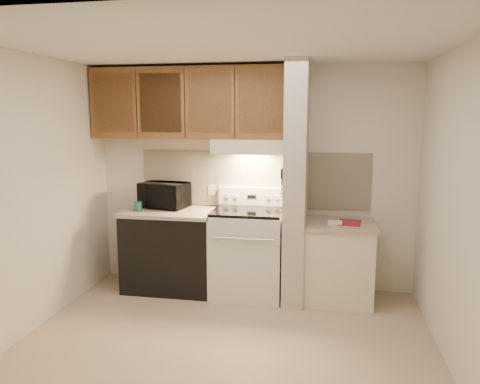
# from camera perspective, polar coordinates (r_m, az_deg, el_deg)

# --- Properties ---
(floor) EXTENTS (3.60, 3.60, 0.00)m
(floor) POSITION_cam_1_polar(r_m,az_deg,el_deg) (4.27, -1.72, -17.90)
(floor) COLOR tan
(floor) RESTS_ON ground
(ceiling) EXTENTS (3.60, 3.60, 0.00)m
(ceiling) POSITION_cam_1_polar(r_m,az_deg,el_deg) (3.84, -1.92, 17.50)
(ceiling) COLOR white
(ceiling) RESTS_ON wall_back
(wall_back) EXTENTS (3.60, 2.50, 0.02)m
(wall_back) POSITION_cam_1_polar(r_m,az_deg,el_deg) (5.32, 1.61, 1.73)
(wall_back) COLOR silver
(wall_back) RESTS_ON floor
(wall_left) EXTENTS (0.02, 3.00, 2.50)m
(wall_left) POSITION_cam_1_polar(r_m,az_deg,el_deg) (4.59, -24.35, -0.33)
(wall_left) COLOR silver
(wall_left) RESTS_ON floor
(wall_right) EXTENTS (0.02, 3.00, 2.50)m
(wall_right) POSITION_cam_1_polar(r_m,az_deg,el_deg) (3.91, 24.97, -1.95)
(wall_right) COLOR silver
(wall_right) RESTS_ON floor
(backsplash) EXTENTS (2.60, 0.02, 0.63)m
(backsplash) POSITION_cam_1_polar(r_m,az_deg,el_deg) (5.31, 1.59, 1.55)
(backsplash) COLOR #FFF2CB
(backsplash) RESTS_ON wall_back
(range_body) EXTENTS (0.76, 0.65, 0.92)m
(range_body) POSITION_cam_1_polar(r_m,az_deg,el_deg) (5.16, 0.97, -7.51)
(range_body) COLOR silver
(range_body) RESTS_ON floor
(oven_window) EXTENTS (0.50, 0.01, 0.30)m
(oven_window) POSITION_cam_1_polar(r_m,az_deg,el_deg) (4.84, 0.35, -8.13)
(oven_window) COLOR black
(oven_window) RESTS_ON range_body
(oven_handle) EXTENTS (0.65, 0.02, 0.02)m
(oven_handle) POSITION_cam_1_polar(r_m,az_deg,el_deg) (4.75, 0.27, -5.74)
(oven_handle) COLOR silver
(oven_handle) RESTS_ON range_body
(cooktop) EXTENTS (0.74, 0.64, 0.03)m
(cooktop) POSITION_cam_1_polar(r_m,az_deg,el_deg) (5.04, 0.99, -2.34)
(cooktop) COLOR black
(cooktop) RESTS_ON range_body
(range_backguard) EXTENTS (0.76, 0.08, 0.20)m
(range_backguard) POSITION_cam_1_polar(r_m,az_deg,el_deg) (5.29, 1.50, -0.50)
(range_backguard) COLOR silver
(range_backguard) RESTS_ON range_body
(range_display) EXTENTS (0.10, 0.01, 0.04)m
(range_display) POSITION_cam_1_polar(r_m,az_deg,el_deg) (5.25, 1.43, -0.58)
(range_display) COLOR black
(range_display) RESTS_ON range_backguard
(range_knob_left_outer) EXTENTS (0.05, 0.02, 0.05)m
(range_knob_left_outer) POSITION_cam_1_polar(r_m,az_deg,el_deg) (5.30, -1.57, -0.49)
(range_knob_left_outer) COLOR silver
(range_knob_left_outer) RESTS_ON range_backguard
(range_knob_left_inner) EXTENTS (0.05, 0.02, 0.05)m
(range_knob_left_inner) POSITION_cam_1_polar(r_m,az_deg,el_deg) (5.28, -0.51, -0.52)
(range_knob_left_inner) COLOR silver
(range_knob_left_inner) RESTS_ON range_backguard
(range_knob_right_inner) EXTENTS (0.05, 0.02, 0.05)m
(range_knob_right_inner) POSITION_cam_1_polar(r_m,az_deg,el_deg) (5.22, 3.37, -0.65)
(range_knob_right_inner) COLOR silver
(range_knob_right_inner) RESTS_ON range_backguard
(range_knob_right_outer) EXTENTS (0.05, 0.02, 0.05)m
(range_knob_right_outer) POSITION_cam_1_polar(r_m,az_deg,el_deg) (5.21, 4.46, -0.68)
(range_knob_right_outer) COLOR silver
(range_knob_right_outer) RESTS_ON range_backguard
(dishwasher_front) EXTENTS (1.00, 0.63, 0.87)m
(dishwasher_front) POSITION_cam_1_polar(r_m,az_deg,el_deg) (5.38, -8.37, -7.17)
(dishwasher_front) COLOR black
(dishwasher_front) RESTS_ON floor
(left_countertop) EXTENTS (1.04, 0.67, 0.04)m
(left_countertop) POSITION_cam_1_polar(r_m,az_deg,el_deg) (5.27, -8.49, -2.42)
(left_countertop) COLOR tan
(left_countertop) RESTS_ON dishwasher_front
(spoon_rest) EXTENTS (0.20, 0.07, 0.01)m
(spoon_rest) POSITION_cam_1_polar(r_m,az_deg,el_deg) (5.57, -11.24, -1.58)
(spoon_rest) COLOR black
(spoon_rest) RESTS_ON left_countertop
(teal_jar) EXTENTS (0.12, 0.12, 0.10)m
(teal_jar) POSITION_cam_1_polar(r_m,az_deg,el_deg) (5.28, -12.35, -1.72)
(teal_jar) COLOR #285E58
(teal_jar) RESTS_ON left_countertop
(outlet) EXTENTS (0.08, 0.01, 0.12)m
(outlet) POSITION_cam_1_polar(r_m,az_deg,el_deg) (5.41, -3.47, 0.24)
(outlet) COLOR beige
(outlet) RESTS_ON backsplash
(microwave) EXTENTS (0.58, 0.45, 0.29)m
(microwave) POSITION_cam_1_polar(r_m,az_deg,el_deg) (5.41, -9.23, -0.37)
(microwave) COLOR black
(microwave) RESTS_ON left_countertop
(partition_pillar) EXTENTS (0.22, 0.70, 2.50)m
(partition_pillar) POSITION_cam_1_polar(r_m,az_deg,el_deg) (4.92, 6.86, 1.04)
(partition_pillar) COLOR beige
(partition_pillar) RESTS_ON floor
(pillar_trim) EXTENTS (0.01, 0.70, 0.04)m
(pillar_trim) POSITION_cam_1_polar(r_m,az_deg,el_deg) (4.92, 5.52, 1.65)
(pillar_trim) COLOR brown
(pillar_trim) RESTS_ON partition_pillar
(knife_strip) EXTENTS (0.02, 0.42, 0.04)m
(knife_strip) POSITION_cam_1_polar(r_m,az_deg,el_deg) (4.87, 5.40, 1.81)
(knife_strip) COLOR black
(knife_strip) RESTS_ON partition_pillar
(knife_blade_a) EXTENTS (0.01, 0.03, 0.16)m
(knife_blade_a) POSITION_cam_1_polar(r_m,az_deg,el_deg) (4.73, 5.07, 0.38)
(knife_blade_a) COLOR silver
(knife_blade_a) RESTS_ON knife_strip
(knife_handle_a) EXTENTS (0.02, 0.02, 0.10)m
(knife_handle_a) POSITION_cam_1_polar(r_m,az_deg,el_deg) (4.72, 5.11, 2.18)
(knife_handle_a) COLOR black
(knife_handle_a) RESTS_ON knife_strip
(knife_blade_b) EXTENTS (0.01, 0.04, 0.18)m
(knife_blade_b) POSITION_cam_1_polar(r_m,az_deg,el_deg) (4.81, 5.16, 0.40)
(knife_blade_b) COLOR silver
(knife_blade_b) RESTS_ON knife_strip
(knife_handle_b) EXTENTS (0.02, 0.02, 0.10)m
(knife_handle_b) POSITION_cam_1_polar(r_m,az_deg,el_deg) (4.79, 5.18, 2.28)
(knife_handle_b) COLOR black
(knife_handle_b) RESTS_ON knife_strip
(knife_blade_c) EXTENTS (0.01, 0.04, 0.20)m
(knife_blade_c) POSITION_cam_1_polar(r_m,az_deg,el_deg) (4.90, 5.25, 0.44)
(knife_blade_c) COLOR silver
(knife_blade_c) RESTS_ON knife_strip
(knife_handle_c) EXTENTS (0.02, 0.02, 0.10)m
(knife_handle_c) POSITION_cam_1_polar(r_m,az_deg,el_deg) (4.86, 5.26, 2.39)
(knife_handle_c) COLOR black
(knife_handle_c) RESTS_ON knife_strip
(knife_blade_d) EXTENTS (0.01, 0.04, 0.16)m
(knife_blade_d) POSITION_cam_1_polar(r_m,az_deg,el_deg) (4.95, 5.32, 0.77)
(knife_blade_d) COLOR silver
(knife_blade_d) RESTS_ON knife_strip
(knife_handle_d) EXTENTS (0.02, 0.02, 0.10)m
(knife_handle_d) POSITION_cam_1_polar(r_m,az_deg,el_deg) (4.96, 5.37, 2.52)
(knife_handle_d) COLOR black
(knife_handle_d) RESTS_ON knife_strip
(knife_blade_e) EXTENTS (0.01, 0.04, 0.18)m
(knife_blade_e) POSITION_cam_1_polar(r_m,az_deg,el_deg) (5.06, 5.42, 0.83)
(knife_blade_e) COLOR silver
(knife_blade_e) RESTS_ON knife_strip
(knife_handle_e) EXTENTS (0.02, 0.02, 0.10)m
(knife_handle_e) POSITION_cam_1_polar(r_m,az_deg,el_deg) (5.04, 5.45, 2.63)
(knife_handle_e) COLOR black
(knife_handle_e) RESTS_ON knife_strip
(oven_mitt) EXTENTS (0.03, 0.10, 0.25)m
(oven_mitt) POSITION_cam_1_polar(r_m,az_deg,el_deg) (5.10, 5.49, 1.05)
(oven_mitt) COLOR slate
(oven_mitt) RESTS_ON partition_pillar
(right_cab_base) EXTENTS (0.70, 0.60, 0.81)m
(right_cab_base) POSITION_cam_1_polar(r_m,az_deg,el_deg) (5.11, 11.88, -8.54)
(right_cab_base) COLOR beige
(right_cab_base) RESTS_ON floor
(right_countertop) EXTENTS (0.74, 0.64, 0.04)m
(right_countertop) POSITION_cam_1_polar(r_m,az_deg,el_deg) (4.99, 12.05, -3.89)
(right_countertop) COLOR tan
(right_countertop) RESTS_ON right_cab_base
(red_folder) EXTENTS (0.25, 0.33, 0.01)m
(red_folder) POSITION_cam_1_polar(r_m,az_deg,el_deg) (4.98, 13.21, -3.66)
(red_folder) COLOR #A42032
(red_folder) RESTS_ON right_countertop
(white_box) EXTENTS (0.15, 0.10, 0.04)m
(white_box) POSITION_cam_1_polar(r_m,az_deg,el_deg) (4.89, 11.51, -3.69)
(white_box) COLOR white
(white_box) RESTS_ON right_countertop
(range_hood) EXTENTS (0.78, 0.44, 0.15)m
(range_hood) POSITION_cam_1_polar(r_m,az_deg,el_deg) (5.07, 1.24, 5.61)
(range_hood) COLOR beige
(range_hood) RESTS_ON upper_cabinets
(hood_lip) EXTENTS (0.78, 0.04, 0.06)m
(hood_lip) POSITION_cam_1_polar(r_m,az_deg,el_deg) (4.86, 0.84, 4.92)
(hood_lip) COLOR beige
(hood_lip) RESTS_ON range_hood
(upper_cabinets) EXTENTS (2.18, 0.33, 0.77)m
(upper_cabinets) POSITION_cam_1_polar(r_m,az_deg,el_deg) (5.26, -6.24, 10.71)
(upper_cabinets) COLOR brown
(upper_cabinets) RESTS_ON wall_back
(cab_door_a) EXTENTS (0.46, 0.01, 0.63)m
(cab_door_a) POSITION_cam_1_polar(r_m,az_deg,el_deg) (5.40, -15.22, 10.41)
(cab_door_a) COLOR brown
(cab_door_a) RESTS_ON upper_cabinets
(cab_gap_a) EXTENTS (0.01, 0.01, 0.73)m
(cab_gap_a) POSITION_cam_1_polar(r_m,az_deg,el_deg) (5.29, -12.51, 10.54)
(cab_gap_a) COLOR black
(cab_gap_a) RESTS_ON upper_cabinets
(cab_door_b) EXTENTS (0.46, 0.01, 0.63)m
(cab_door_b) POSITION_cam_1_polar(r_m,az_deg,el_deg) (5.19, -9.69, 10.65)
(cab_door_b) COLOR brown
(cab_door_b) RESTS_ON upper_cabinets
(cab_gap_b) EXTENTS (0.01, 0.01, 0.73)m
(cab_gap_b) POSITION_cam_1_polar(r_m,az_deg,el_deg) (5.10, -6.76, 10.74)
(cab_gap_b) COLOR black
(cab_gap_b) RESTS_ON upper_cabinets
(cab_door_c) EXTENTS (0.46, 0.01, 0.63)m
(cab_door_c) POSITION_cam_1_polar(r_m,az_deg,el_deg) (5.03, -3.74, 10.81)
(cab_door_c) COLOR brown
(cab_door_c) RESTS_ON upper_cabinets
(cab_gap_c) EXTENTS (0.01, 0.01, 0.73)m
(cab_gap_c) POSITION_cam_1_polar(r_m,az_deg,el_deg) (4.97, -0.64, 10.84)
(cab_gap_c) COLOR black
(cab_gap_c) RESTS_ON upper_cabinets
(cab_door_d) EXTENTS (0.46, 0.01, 0.63)m
(cab_door_d) POSITION_cam_1_polar(r_m,az_deg,el_deg) (4.92, 2.54, 10.85)
(cab_door_d) COLOR brown
(cab_door_d) RESTS_ON upper_cabinets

